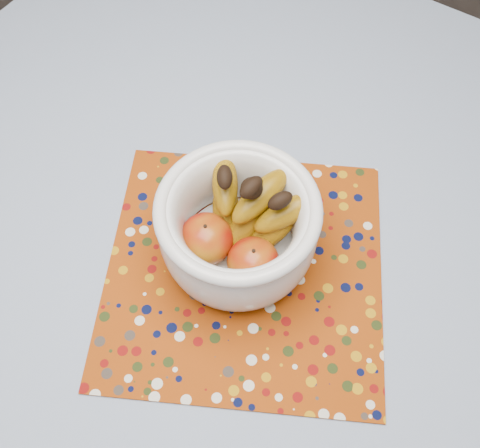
{
  "coord_description": "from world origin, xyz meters",
  "views": [
    {
      "loc": [
        0.25,
        -0.35,
        1.52
      ],
      "look_at": [
        0.04,
        -0.03,
        0.84
      ],
      "focal_mm": 42.0,
      "sensor_mm": 36.0,
      "label": 1
    }
  ],
  "objects": [
    {
      "name": "tablecloth",
      "position": [
        0.0,
        0.0,
        0.76
      ],
      "size": [
        1.32,
        1.32,
        0.01
      ],
      "primitive_type": "cube",
      "color": "slate",
      "rests_on": "table"
    },
    {
      "name": "table",
      "position": [
        0.0,
        0.0,
        0.67
      ],
      "size": [
        1.2,
        1.2,
        0.75
      ],
      "color": "brown",
      "rests_on": "ground"
    },
    {
      "name": "fruit_bowl",
      "position": [
        0.04,
        -0.03,
        0.84
      ],
      "size": [
        0.23,
        0.22,
        0.17
      ],
      "color": "silver",
      "rests_on": "placemat"
    },
    {
      "name": "placemat",
      "position": [
        0.06,
        -0.05,
        0.76
      ],
      "size": [
        0.55,
        0.55,
        0.0
      ],
      "primitive_type": "cube",
      "rotation": [
        0.0,
        0.0,
        0.48
      ],
      "color": "#853107",
      "rests_on": "tablecloth"
    }
  ]
}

